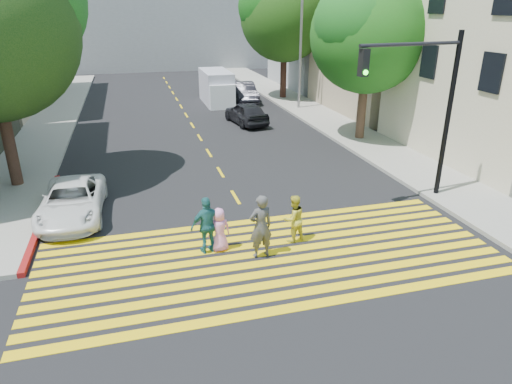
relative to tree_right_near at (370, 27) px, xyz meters
name	(u,v)px	position (x,y,z in m)	size (l,w,h in m)	color
ground	(285,280)	(-8.53, -12.26, -5.88)	(120.00, 120.00, 0.00)	black
sidewalk_left	(54,118)	(-17.03, 9.74, -5.80)	(3.00, 40.00, 0.15)	gray
sidewalk_right	(338,127)	(-0.03, 2.74, -5.80)	(3.00, 60.00, 0.15)	gray
curb_red	(43,215)	(-15.43, -6.26, -5.80)	(0.20, 8.00, 0.16)	maroon
crosswalk	(271,257)	(-8.53, -10.98, -5.87)	(13.40, 5.30, 0.01)	yellow
lane_line	(184,111)	(-8.53, 10.24, -5.87)	(0.12, 34.40, 0.01)	yellow
building_right_tan	(406,36)	(6.47, 6.74, -0.88)	(10.00, 10.00, 10.00)	tan
building_right_grey	(337,29)	(6.47, 17.74, -0.88)	(10.00, 10.00, 10.00)	gray
backdrop_block	(154,15)	(-8.53, 35.74, 0.12)	(30.00, 8.00, 12.00)	gray
tree_right_near	(370,27)	(0.00, 0.00, 0.00)	(7.43, 7.27, 8.69)	#3B211C
tree_right_far	(286,11)	(-0.20, 12.62, 0.67)	(8.10, 7.64, 9.69)	#442418
pedestrian_man	(261,226)	(-8.81, -10.82, -4.90)	(0.71, 0.46, 1.94)	#454445
pedestrian_woman	(294,219)	(-7.57, -10.17, -5.11)	(0.74, 0.58, 1.53)	gold
pedestrian_child	(219,230)	(-9.90, -10.15, -5.19)	(0.67, 0.43, 1.37)	#F691DA
pedestrian_extra	(208,225)	(-10.26, -10.17, -4.99)	(1.04, 0.43, 1.77)	#24686F
white_sedan	(72,201)	(-14.38, -6.49, -5.26)	(2.03, 4.41, 1.23)	white
dark_car_near	(246,113)	(-5.19, 5.21, -5.18)	(1.65, 4.11, 1.40)	black
silver_car	(213,85)	(-5.13, 16.97, -5.24)	(1.78, 4.39, 1.27)	gray
dark_car_parked	(244,92)	(-3.57, 12.27, -5.14)	(1.56, 4.46, 1.47)	black
white_van	(217,88)	(-5.72, 12.09, -4.73)	(1.97, 5.13, 2.41)	silver
traffic_signal	(427,96)	(-2.11, -8.36, -1.91)	(4.16, 0.82, 6.13)	black
street_lamp	(298,26)	(-0.70, 8.47, -0.21)	(2.23, 0.25, 9.87)	gray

